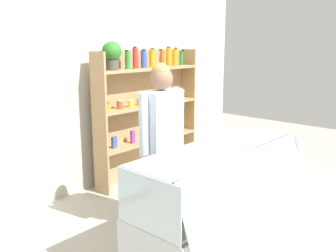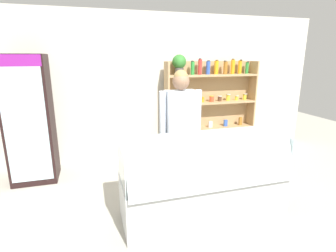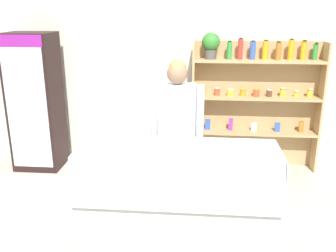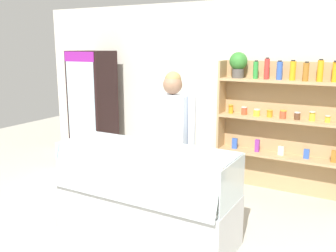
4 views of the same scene
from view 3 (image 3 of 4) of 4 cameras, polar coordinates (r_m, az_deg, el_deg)
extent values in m
plane|color=#B7B2A3|center=(4.11, 0.25, -16.17)|extent=(12.00, 12.00, 0.00)
cube|color=beige|center=(5.67, 2.16, 8.18)|extent=(6.80, 0.10, 2.70)
cube|color=black|center=(5.71, -19.49, 3.44)|extent=(0.65, 0.57, 1.96)
cube|color=silver|center=(5.46, -20.71, 2.67)|extent=(0.57, 0.01, 1.76)
cube|color=#8C1E8C|center=(5.31, -21.78, 11.96)|extent=(0.61, 0.01, 0.16)
cylinder|color=purple|center=(5.79, -21.54, -3.28)|extent=(0.06, 0.06, 0.17)
cylinder|color=#9E6623|center=(5.72, -20.37, -3.14)|extent=(0.06, 0.06, 0.22)
cylinder|color=orange|center=(5.67, -19.14, -3.29)|extent=(0.05, 0.05, 0.20)
cylinder|color=#3356B2|center=(5.62, -17.90, -3.34)|extent=(0.07, 0.07, 0.21)
cylinder|color=#2D8C38|center=(5.62, -21.94, 1.72)|extent=(0.06, 0.06, 0.19)
cylinder|color=orange|center=(5.54, -20.29, 1.63)|extent=(0.07, 0.07, 0.18)
cylinder|color=orange|center=(5.48, -18.59, 1.45)|extent=(0.06, 0.06, 0.14)
cylinder|color=#2D8C38|center=(5.51, -22.56, 6.90)|extent=(0.05, 0.05, 0.18)
cylinder|color=red|center=(5.43, -20.89, 7.01)|extent=(0.06, 0.06, 0.20)
cylinder|color=purple|center=(5.35, -19.18, 7.17)|extent=(0.07, 0.07, 0.22)
cube|color=tan|center=(5.61, 12.97, 3.12)|extent=(1.81, 0.02, 1.84)
cube|color=tan|center=(5.42, 3.80, 3.04)|extent=(0.03, 0.28, 1.84)
cube|color=tan|center=(5.67, 22.08, 2.41)|extent=(0.03, 0.28, 1.84)
cube|color=tan|center=(5.58, 12.89, -0.89)|extent=(1.75, 0.28, 0.04)
cube|color=tan|center=(5.44, 13.26, 4.25)|extent=(1.75, 0.28, 0.04)
cube|color=tan|center=(5.35, 13.65, 9.62)|extent=(1.75, 0.28, 0.04)
cylinder|color=#4C4742|center=(5.28, 6.50, 10.80)|extent=(0.16, 0.16, 0.13)
sphere|color=#32792D|center=(5.26, 6.56, 12.64)|extent=(0.25, 0.25, 0.25)
cylinder|color=#2D8C38|center=(5.27, 9.33, 11.25)|extent=(0.07, 0.07, 0.23)
cylinder|color=black|center=(5.27, 9.39, 12.61)|extent=(0.04, 0.04, 0.02)
cylinder|color=red|center=(5.29, 10.96, 11.41)|extent=(0.07, 0.07, 0.27)
cylinder|color=black|center=(5.28, 11.06, 12.97)|extent=(0.05, 0.05, 0.02)
cylinder|color=#3356B2|center=(5.32, 12.77, 11.14)|extent=(0.08, 0.08, 0.24)
cylinder|color=black|center=(5.30, 12.88, 12.49)|extent=(0.05, 0.05, 0.02)
cylinder|color=orange|center=(5.35, 14.60, 11.09)|extent=(0.08, 0.08, 0.25)
cylinder|color=black|center=(5.33, 14.73, 12.48)|extent=(0.05, 0.05, 0.02)
cylinder|color=#9E6623|center=(5.34, 16.48, 10.85)|extent=(0.07, 0.07, 0.23)
cylinder|color=black|center=(5.36, 16.55, 12.20)|extent=(0.05, 0.05, 0.02)
cylinder|color=orange|center=(5.40, 18.22, 10.94)|extent=(0.08, 0.08, 0.27)
cylinder|color=black|center=(5.39, 18.37, 12.43)|extent=(0.05, 0.05, 0.02)
cylinder|color=orange|center=(5.47, 19.92, 10.76)|extent=(0.07, 0.07, 0.25)
cylinder|color=black|center=(5.43, 20.14, 12.11)|extent=(0.05, 0.05, 0.02)
cylinder|color=#2D8C38|center=(5.51, 21.51, 10.46)|extent=(0.06, 0.06, 0.22)
cylinder|color=black|center=(5.48, 21.73, 11.63)|extent=(0.04, 0.04, 0.02)
cylinder|color=orange|center=(5.38, 5.34, 5.35)|extent=(0.07, 0.07, 0.12)
cylinder|color=gold|center=(5.35, 5.36, 6.00)|extent=(0.07, 0.07, 0.01)
cylinder|color=#BF4C2D|center=(5.38, 7.50, 5.18)|extent=(0.08, 0.08, 0.10)
cylinder|color=silver|center=(5.36, 7.53, 5.76)|extent=(0.08, 0.08, 0.01)
cylinder|color=yellow|center=(5.37, 9.47, 4.99)|extent=(0.09, 0.09, 0.09)
cylinder|color=silver|center=(5.37, 9.49, 5.53)|extent=(0.09, 0.09, 0.01)
cylinder|color=orange|center=(5.41, 11.34, 4.98)|extent=(0.08, 0.08, 0.09)
cylinder|color=gold|center=(5.39, 11.38, 5.48)|extent=(0.08, 0.08, 0.01)
cylinder|color=#BF4C2D|center=(5.41, 13.31, 4.91)|extent=(0.09, 0.09, 0.10)
cylinder|color=gold|center=(5.41, 13.32, 5.53)|extent=(0.09, 0.09, 0.01)
cylinder|color=brown|center=(5.46, 15.16, 4.83)|extent=(0.08, 0.08, 0.09)
cylinder|color=silver|center=(5.44, 15.21, 5.35)|extent=(0.08, 0.08, 0.01)
cylinder|color=yellow|center=(5.50, 17.06, 4.90)|extent=(0.07, 0.07, 0.12)
cylinder|color=silver|center=(5.47, 17.16, 5.52)|extent=(0.08, 0.08, 0.01)
cylinder|color=yellow|center=(5.55, 18.95, 4.64)|extent=(0.06, 0.06, 0.08)
cylinder|color=silver|center=(5.52, 19.04, 5.08)|extent=(0.07, 0.07, 0.01)
cylinder|color=yellow|center=(5.59, 20.79, 4.70)|extent=(0.07, 0.07, 0.11)
cylinder|color=silver|center=(5.56, 20.90, 5.28)|extent=(0.07, 0.07, 0.01)
cube|color=#3356B2|center=(5.49, 6.05, 0.23)|extent=(0.08, 0.04, 0.15)
cube|color=purple|center=(5.51, 9.53, 0.25)|extent=(0.06, 0.04, 0.18)
cube|color=silver|center=(5.55, 12.95, -0.12)|extent=(0.08, 0.04, 0.12)
cube|color=#3356B2|center=(5.61, 16.32, -0.17)|extent=(0.07, 0.04, 0.13)
cube|color=#9E6623|center=(5.68, 19.64, -0.11)|extent=(0.06, 0.04, 0.16)
cube|color=silver|center=(3.91, 1.48, -13.32)|extent=(1.96, 0.69, 0.55)
cube|color=white|center=(3.77, 1.51, -9.48)|extent=(1.90, 0.63, 0.03)
cube|color=silver|center=(3.38, 1.18, -8.92)|extent=(1.92, 0.16, 0.47)
cube|color=silver|center=(3.64, 1.62, -3.08)|extent=(1.92, 0.53, 0.01)
cube|color=silver|center=(3.85, -13.07, -5.94)|extent=(0.01, 0.65, 0.45)
cube|color=silver|center=(3.75, 16.59, -6.91)|extent=(0.01, 0.65, 0.45)
cube|color=beige|center=(3.93, -9.26, -7.91)|extent=(0.17, 0.14, 0.04)
cube|color=white|center=(3.75, -10.04, -9.21)|extent=(0.05, 0.03, 0.02)
cube|color=tan|center=(3.86, -3.91, -8.15)|extent=(0.16, 0.13, 0.05)
cube|color=white|center=(3.68, -4.42, -9.55)|extent=(0.05, 0.03, 0.02)
cube|color=beige|center=(3.82, 1.60, -8.39)|extent=(0.16, 0.13, 0.05)
cube|color=white|center=(3.64, 1.39, -9.81)|extent=(0.05, 0.03, 0.02)
cube|color=tan|center=(3.82, 7.17, -8.48)|extent=(0.16, 0.13, 0.06)
cube|color=white|center=(3.64, 7.27, -9.98)|extent=(0.05, 0.03, 0.02)
cube|color=beige|center=(3.86, 12.70, -8.62)|extent=(0.16, 0.12, 0.05)
cube|color=white|center=(3.67, 13.10, -10.04)|extent=(0.05, 0.03, 0.02)
cylinder|color=#C1706B|center=(3.77, -10.94, -8.40)|extent=(0.20, 0.16, 0.14)
cylinder|color=tan|center=(3.71, -7.64, -8.58)|extent=(0.17, 0.17, 0.14)
cylinder|color=white|center=(3.65, 9.23, -8.64)|extent=(0.07, 0.07, 0.20)
cylinder|color=white|center=(3.65, 10.82, -8.47)|extent=(0.07, 0.07, 0.23)
cylinder|color=#383D51|center=(4.47, 0.12, -7.23)|extent=(0.13, 0.13, 0.81)
cylinder|color=#383D51|center=(4.46, 2.48, -7.31)|extent=(0.13, 0.13, 0.81)
cube|color=silver|center=(4.21, 1.37, 1.88)|extent=(0.42, 0.24, 0.67)
cube|color=white|center=(4.20, 1.22, -3.28)|extent=(0.35, 0.01, 1.25)
cylinder|color=silver|center=(4.22, -2.12, 2.40)|extent=(0.09, 0.09, 0.60)
cylinder|color=silver|center=(4.19, 4.90, 2.22)|extent=(0.09, 0.09, 0.60)
sphere|color=#8C664C|center=(4.10, 1.42, 7.98)|extent=(0.23, 0.23, 0.23)
sphere|color=#997A47|center=(4.10, 1.44, 8.79)|extent=(0.19, 0.19, 0.19)
camera|label=1|loc=(3.37, -57.60, 3.73)|focal=40.00mm
camera|label=2|loc=(1.63, -56.58, -4.06)|focal=28.00mm
camera|label=4|loc=(1.89, 87.59, -6.85)|focal=40.00mm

